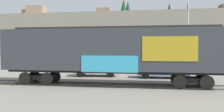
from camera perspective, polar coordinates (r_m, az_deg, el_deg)
name	(u,v)px	position (r m, az deg, el deg)	size (l,w,h in m)	color
ground_plane	(133,86)	(16.34, 5.17, -7.45)	(260.00, 260.00, 0.00)	slate
track	(116,85)	(16.47, 0.90, -7.22)	(60.01, 2.94, 0.08)	#4C4742
freight_car	(112,51)	(16.29, -0.02, 1.32)	(15.59, 2.96, 4.24)	#33383D
flagpole	(188,27)	(29.03, 18.45, 6.82)	(0.18, 1.42, 8.26)	silver
hillside	(147,37)	(83.50, 8.68, 4.82)	(156.05, 36.38, 18.01)	gray
parked_car_silver	(96,67)	(21.74, -4.05, -2.77)	(4.24, 2.27, 1.71)	#B7BABF
parked_car_blue	(162,69)	(20.87, 12.37, -3.20)	(4.49, 1.93, 1.58)	navy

